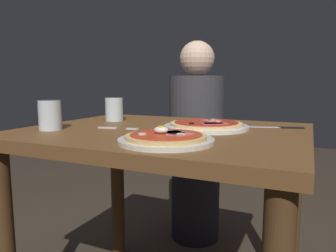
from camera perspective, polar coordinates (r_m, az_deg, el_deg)
dining_table at (r=1.17m, az=-0.83°, el=-7.24°), size 1.00×0.81×0.77m
pizza_foreground at (r=0.88m, az=-0.34°, el=-2.29°), size 0.27×0.27×0.05m
pizza_across_left at (r=1.17m, az=7.00°, el=0.11°), size 0.31×0.31×0.03m
water_glass_near at (r=1.41m, az=-9.82°, el=2.75°), size 0.08×0.08×0.10m
water_glass_far at (r=1.20m, az=-20.78°, el=1.50°), size 0.08×0.08×0.11m
fork at (r=1.17m, az=-9.70°, el=-0.37°), size 0.16×0.04×0.00m
knife at (r=1.24m, az=19.87°, el=-0.26°), size 0.19×0.07×0.01m
diner_person at (r=1.87m, az=5.14°, el=-3.90°), size 0.32×0.32×1.18m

